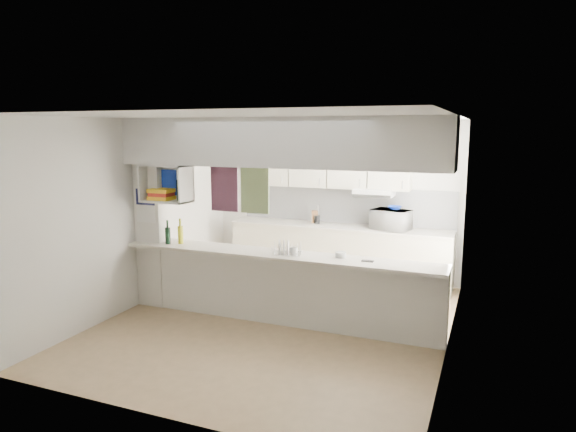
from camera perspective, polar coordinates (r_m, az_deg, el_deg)
The scene contains 16 objects.
floor at distance 6.74m, azimuth -1.25°, elevation -11.75°, with size 4.80×4.80×0.00m, color #967B57.
ceiling at distance 6.29m, azimuth -1.34°, elevation 10.92°, with size 4.80×4.80×0.00m, color white.
wall_back at distance 8.62m, azimuth 5.02°, elevation 1.84°, with size 4.20×4.20×0.00m, color silver.
wall_left at distance 7.46m, azimuth -16.29°, elevation 0.30°, with size 4.80×4.80×0.00m, color silver.
wall_right at distance 5.90m, azimuth 17.82°, elevation -2.14°, with size 4.80×4.80×0.00m, color silver.
servery_partition at distance 6.40m, azimuth -2.73°, elevation 2.46°, with size 4.20×0.50×2.60m.
cubby_shelf at distance 7.04m, azimuth -13.34°, elevation 3.27°, with size 0.65×0.35×0.50m.
kitchen_run at distance 8.40m, azimuth 5.49°, elevation -1.65°, with size 3.60×0.63×2.24m.
microwave at distance 8.09m, azimuth 11.40°, elevation -0.41°, with size 0.57×0.38×0.31m, color white.
bowl at distance 8.09m, azimuth 11.76°, elevation 0.90°, with size 0.22×0.22×0.05m, color #0D2897.
dish_rack at distance 6.39m, azimuth -0.17°, elevation -3.59°, with size 0.41×0.35×0.19m.
cup at distance 6.34m, azimuth 0.62°, elevation -3.86°, with size 0.11×0.11×0.09m, color white.
wine_bottles at distance 7.13m, azimuth -12.52°, elevation -2.02°, with size 0.22×0.15×0.34m.
plastic_tubs at distance 6.26m, azimuth 6.09°, elevation -4.34°, with size 0.49×0.17×0.07m.
utensil_jar at distance 8.49m, azimuth 3.23°, elevation -0.39°, with size 0.10×0.10×0.14m, color black.
knife_block at distance 8.53m, azimuth 2.99°, elevation -0.10°, with size 0.10×0.08×0.21m, color #55351D.
Camera 1 is at (2.48, -5.77, 2.44)m, focal length 32.00 mm.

